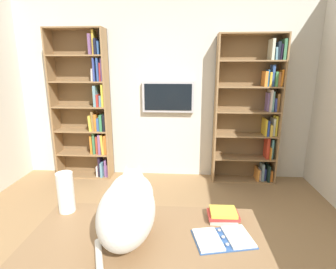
% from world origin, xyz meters
% --- Properties ---
extents(wall_back, '(4.52, 0.06, 2.70)m').
position_xyz_m(wall_back, '(0.00, -2.23, 1.35)').
color(wall_back, silver).
rests_on(wall_back, ground).
extents(bookshelf_left, '(0.92, 0.28, 2.12)m').
position_xyz_m(bookshelf_left, '(-1.33, -2.06, 1.07)').
color(bookshelf_left, '#937047').
rests_on(bookshelf_left, ground).
extents(bookshelf_right, '(0.83, 0.28, 2.21)m').
position_xyz_m(bookshelf_right, '(1.11, -2.06, 1.07)').
color(bookshelf_right, '#937047').
rests_on(bookshelf_right, ground).
extents(wall_mounted_tv, '(0.77, 0.07, 0.46)m').
position_xyz_m(wall_mounted_tv, '(-0.08, -2.15, 1.25)').
color(wall_mounted_tv, '#B7B7BC').
extents(desk, '(1.38, 0.66, 0.72)m').
position_xyz_m(desk, '(-0.13, 0.45, 0.61)').
color(desk, olive).
rests_on(desk, ground).
extents(cat, '(0.33, 0.67, 0.38)m').
position_xyz_m(cat, '(-0.03, 0.45, 0.91)').
color(cat, white).
rests_on(cat, desk).
extents(open_binder, '(0.37, 0.29, 0.02)m').
position_xyz_m(open_binder, '(-0.58, 0.45, 0.73)').
color(open_binder, '#335999').
rests_on(open_binder, desk).
extents(paper_towel_roll, '(0.11, 0.11, 0.28)m').
position_xyz_m(paper_towel_roll, '(0.46, 0.21, 0.86)').
color(paper_towel_roll, white).
rests_on(paper_towel_roll, desk).
extents(desk_book_stack, '(0.20, 0.14, 0.07)m').
position_xyz_m(desk_book_stack, '(-0.60, 0.25, 0.76)').
color(desk_book_stack, beige).
rests_on(desk_book_stack, desk).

